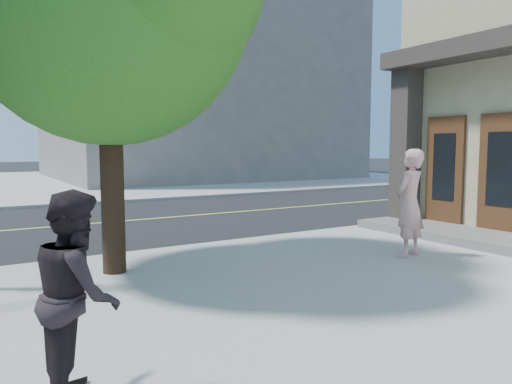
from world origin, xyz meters
TOP-DOWN VIEW (x-y plane):
  - sidewalk_ne at (13.50, 21.50)m, footprint 29.00×25.00m
  - filler_ne at (14.00, 22.00)m, footprint 18.00×16.00m
  - man_on_phone at (6.93, -3.04)m, footprint 0.80×0.63m
  - pedestrian at (0.83, -5.02)m, footprint 0.75×0.89m

SIDE VIEW (x-z plane):
  - sidewalk_ne at x=13.50m, z-range 0.00..0.12m
  - pedestrian at x=0.83m, z-range 0.12..1.76m
  - man_on_phone at x=6.93m, z-range 0.12..2.06m
  - filler_ne at x=14.00m, z-range 0.12..14.12m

